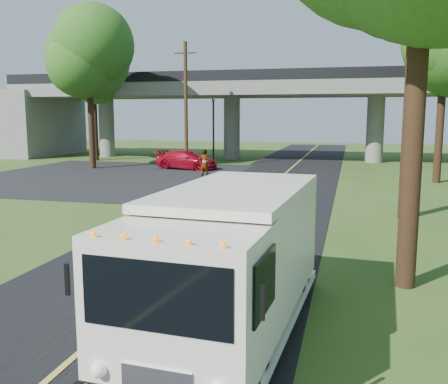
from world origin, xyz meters
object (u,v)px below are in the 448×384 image
(utility_pole, at_px, (186,105))
(pedestrian, at_px, (205,164))
(tree_left_lot, at_px, (90,56))
(step_van, at_px, (229,258))
(tree_left_far, at_px, (94,71))
(traffic_signal, at_px, (213,124))
(red_sedan, at_px, (187,160))

(utility_pole, height_order, pedestrian, utility_pole)
(tree_left_lot, height_order, pedestrian, tree_left_lot)
(step_van, bearing_deg, pedestrian, 111.29)
(tree_left_far, relative_size, pedestrian, 5.40)
(step_van, bearing_deg, traffic_signal, 109.67)
(tree_left_far, distance_m, red_sedan, 12.59)
(traffic_signal, bearing_deg, tree_left_far, 170.35)
(tree_left_far, distance_m, step_van, 36.27)
(traffic_signal, bearing_deg, red_sedan, -114.01)
(pedestrian, bearing_deg, traffic_signal, -80.21)
(tree_left_lot, bearing_deg, tree_left_far, 116.57)
(utility_pole, distance_m, tree_left_far, 10.45)
(step_van, distance_m, pedestrian, 21.90)
(traffic_signal, distance_m, step_van, 29.67)
(step_van, height_order, pedestrian, step_van)
(step_van, bearing_deg, red_sedan, 113.77)
(traffic_signal, relative_size, utility_pole, 0.58)
(tree_left_lot, height_order, step_van, tree_left_lot)
(tree_left_lot, height_order, red_sedan, tree_left_lot)
(tree_left_lot, distance_m, red_sedan, 9.86)
(tree_left_far, bearing_deg, tree_left_lot, -63.43)
(traffic_signal, xyz_separation_m, pedestrian, (1.55, -7.60, -2.28))
(utility_pole, distance_m, pedestrian, 7.37)
(tree_left_far, bearing_deg, utility_pole, -22.43)
(tree_left_lot, bearing_deg, step_van, -56.63)
(tree_left_lot, distance_m, tree_left_far, 6.72)
(tree_left_far, xyz_separation_m, step_van, (19.00, -30.29, -6.04))
(red_sedan, xyz_separation_m, pedestrian, (2.79, -4.83, 0.25))
(utility_pole, xyz_separation_m, red_sedan, (0.26, -0.77, -3.93))
(utility_pole, height_order, tree_left_lot, tree_left_lot)
(tree_left_lot, xyz_separation_m, pedestrian, (9.34, -3.44, -6.99))
(tree_left_far, height_order, red_sedan, tree_left_far)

